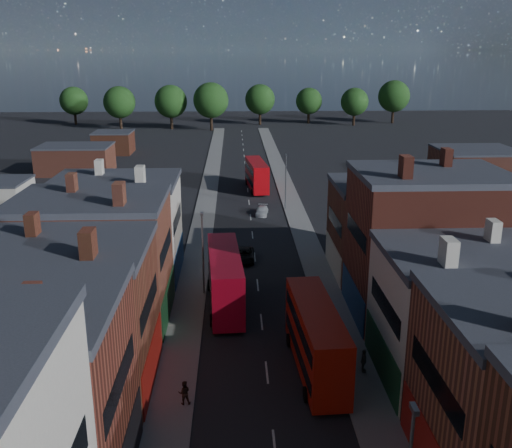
{
  "coord_description": "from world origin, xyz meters",
  "views": [
    {
      "loc": [
        -2.18,
        -20.14,
        22.29
      ],
      "look_at": [
        0.0,
        36.33,
        5.02
      ],
      "focal_mm": 40.0,
      "sensor_mm": 36.0,
      "label": 1
    }
  ],
  "objects": [
    {
      "name": "lamp_post_2",
      "position": [
        -5.2,
        30.0,
        4.7
      ],
      "size": [
        0.25,
        0.7,
        8.12
      ],
      "color": "slate",
      "rests_on": "ground"
    },
    {
      "name": "car_2",
      "position": [
        -1.2,
        38.89,
        0.65
      ],
      "size": [
        2.36,
        4.78,
        1.3
      ],
      "primitive_type": "imported",
      "rotation": [
        0.0,
        0.0,
        -0.04
      ],
      "color": "black",
      "rests_on": "ground"
    },
    {
      "name": "car_3",
      "position": [
        1.65,
        57.16,
        0.57
      ],
      "size": [
        2.11,
        4.12,
        1.14
      ],
      "primitive_type": "imported",
      "rotation": [
        0.0,
        0.0,
        -0.13
      ],
      "color": "silver",
      "rests_on": "ground"
    },
    {
      "name": "pavement_west",
      "position": [
        -6.5,
        50.0,
        0.06
      ],
      "size": [
        3.0,
        200.0,
        0.12
      ],
      "primitive_type": "cube",
      "color": "gray",
      "rests_on": "ground"
    },
    {
      "name": "bus_0",
      "position": [
        -3.13,
        27.25,
        2.76
      ],
      "size": [
        3.58,
        11.98,
        5.11
      ],
      "rotation": [
        0.0,
        0.0,
        0.07
      ],
      "color": "#AA091F",
      "rests_on": "ground"
    },
    {
      "name": "lamp_post_3",
      "position": [
        5.2,
        60.0,
        4.7
      ],
      "size": [
        0.25,
        0.7,
        8.12
      ],
      "color": "slate",
      "rests_on": "ground"
    },
    {
      "name": "ped_3",
      "position": [
        6.92,
        15.66,
        1.01
      ],
      "size": [
        0.7,
        1.13,
        1.78
      ],
      "primitive_type": "imported",
      "rotation": [
        0.0,
        0.0,
        1.34
      ],
      "color": "#636055",
      "rests_on": "pavement_east"
    },
    {
      "name": "bus_2",
      "position": [
        1.5,
        72.38,
        2.57
      ],
      "size": [
        3.64,
        11.25,
        4.77
      ],
      "rotation": [
        0.0,
        0.0,
        0.1
      ],
      "color": "#BA080E",
      "rests_on": "ground"
    },
    {
      "name": "bus_1",
      "position": [
        3.5,
        16.14,
        2.69
      ],
      "size": [
        3.42,
        11.68,
        4.99
      ],
      "rotation": [
        0.0,
        0.0,
        0.06
      ],
      "color": "#AE1809",
      "rests_on": "ground"
    },
    {
      "name": "pavement_east",
      "position": [
        6.5,
        50.0,
        0.06
      ],
      "size": [
        3.0,
        200.0,
        0.12
      ],
      "primitive_type": "cube",
      "color": "gray",
      "rests_on": "ground"
    },
    {
      "name": "ped_1",
      "position": [
        -5.61,
        12.27,
        0.95
      ],
      "size": [
        0.84,
        0.52,
        1.65
      ],
      "primitive_type": "imported",
      "rotation": [
        0.0,
        0.0,
        3.25
      ],
      "color": "#3E2319",
      "rests_on": "pavement_west"
    }
  ]
}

